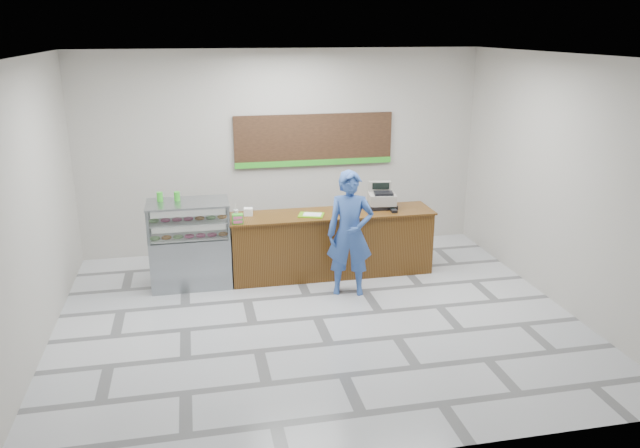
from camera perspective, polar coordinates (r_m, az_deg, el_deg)
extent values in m
plane|color=silver|center=(8.70, -0.26, -8.55)|extent=(7.00, 7.00, 0.00)
plane|color=#B9B3AA|center=(10.97, -3.42, 6.59)|extent=(7.00, 0.00, 7.00)
plane|color=silver|center=(7.82, -0.29, 15.14)|extent=(7.00, 7.00, 0.00)
cube|color=brown|center=(10.02, 1.05, -1.87)|extent=(3.20, 0.70, 1.00)
cube|color=brown|center=(9.86, 1.07, 0.96)|extent=(3.26, 0.76, 0.03)
cube|color=gray|center=(9.83, -11.70, -3.26)|extent=(1.20, 0.70, 0.80)
cube|color=white|center=(9.62, -11.94, 0.37)|extent=(1.20, 0.70, 0.50)
cube|color=gray|center=(9.55, -12.04, 1.89)|extent=(1.22, 0.72, 0.03)
cube|color=silver|center=(9.69, -11.85, -0.93)|extent=(1.14, 0.64, 0.02)
cube|color=silver|center=(9.62, -11.94, 0.42)|extent=(1.14, 0.64, 0.02)
torus|color=#8EC975|center=(9.60, -14.84, -1.11)|extent=(0.15, 0.15, 0.05)
torus|color=#B87335|center=(9.59, -13.85, -1.05)|extent=(0.15, 0.15, 0.05)
torus|color=#8EC975|center=(9.59, -12.85, -0.99)|extent=(0.15, 0.15, 0.05)
torus|color=#D15285|center=(9.58, -11.86, -0.92)|extent=(0.15, 0.15, 0.05)
torus|color=#D15285|center=(9.58, -10.86, -0.86)|extent=(0.15, 0.15, 0.05)
torus|color=#D15285|center=(9.58, -9.87, -0.80)|extent=(0.15, 0.15, 0.05)
torus|color=#B87335|center=(9.59, -8.88, -0.74)|extent=(0.15, 0.15, 0.05)
torus|color=#8EC975|center=(9.67, -14.91, 0.52)|extent=(0.15, 0.15, 0.05)
torus|color=#D15285|center=(9.66, -13.93, 0.58)|extent=(0.15, 0.15, 0.05)
torus|color=#D15285|center=(9.66, -12.94, 0.64)|extent=(0.15, 0.15, 0.05)
torus|color=#D15285|center=(9.65, -11.95, 0.70)|extent=(0.15, 0.15, 0.05)
torus|color=#B87335|center=(9.65, -10.97, 0.76)|extent=(0.15, 0.15, 0.05)
torus|color=#8EC975|center=(9.66, -9.98, 0.82)|extent=(0.15, 0.15, 0.05)
torus|color=#B87335|center=(9.66, -8.99, 0.89)|extent=(0.15, 0.15, 0.05)
cube|color=black|center=(10.99, -0.55, 7.70)|extent=(2.80, 0.05, 0.90)
cube|color=green|center=(11.03, -0.51, 5.63)|extent=(2.80, 0.02, 0.10)
cube|color=black|center=(10.20, 5.65, 1.72)|extent=(0.42, 0.42, 0.06)
cube|color=gray|center=(10.17, 5.67, 2.35)|extent=(0.49, 0.51, 0.17)
cube|color=black|center=(10.06, 5.83, 2.81)|extent=(0.33, 0.26, 0.04)
cube|color=gray|center=(10.24, 5.48, 3.45)|extent=(0.37, 0.16, 0.17)
cube|color=black|center=(10.18, 5.58, 3.48)|extent=(0.27, 0.06, 0.11)
cube|color=black|center=(9.96, 6.75, 1.24)|extent=(0.10, 0.18, 0.04)
cube|color=#6AC111|center=(9.69, -0.82, 0.82)|extent=(0.45, 0.39, 0.02)
cube|color=white|center=(9.69, -0.70, 0.89)|extent=(0.32, 0.27, 0.00)
cube|color=white|center=(9.76, -6.57, 1.12)|extent=(0.15, 0.15, 0.11)
cylinder|color=silver|center=(9.70, -7.71, 0.97)|extent=(0.07, 0.07, 0.11)
cube|color=green|center=(9.36, -7.54, 0.47)|extent=(0.17, 0.12, 0.14)
cylinder|color=#D15285|center=(9.86, 2.96, 1.04)|extent=(0.16, 0.16, 0.00)
cylinder|color=green|center=(9.66, -14.44, 2.43)|extent=(0.09, 0.09, 0.14)
cylinder|color=green|center=(9.64, -12.94, 2.49)|extent=(0.09, 0.09, 0.14)
imported|color=#3255A3|center=(9.16, 2.76, -0.88)|extent=(0.77, 0.60, 1.87)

